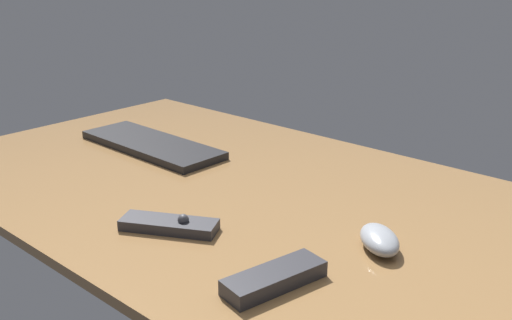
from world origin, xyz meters
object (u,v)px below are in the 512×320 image
Objects in this scene: keyboard at (152,145)px; computer_mouse at (379,239)px; media_remote at (170,225)px; tv_remote at (274,278)px.

computer_mouse is at bearing -6.14° from keyboard.
keyboard is at bearing 116.72° from media_remote.
keyboard is 2.53× the size of tv_remote.
keyboard is at bearing -144.56° from computer_mouse.
tv_remote is at bearing -32.42° from media_remote.
computer_mouse reaches higher than media_remote.
tv_remote is at bearing -63.12° from computer_mouse.
keyboard is 71.30cm from tv_remote.
computer_mouse reaches higher than tv_remote.
tv_remote is (-5.71, -20.33, -0.51)cm from computer_mouse.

